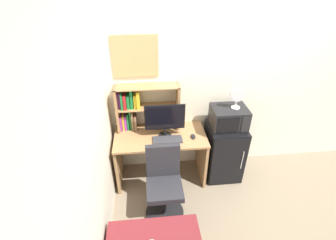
{
  "coord_description": "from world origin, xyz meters",
  "views": [
    {
      "loc": [
        -1.1,
        -2.89,
        2.63
      ],
      "look_at": [
        -0.85,
        -0.34,
        1.01
      ],
      "focal_mm": 25.93,
      "sensor_mm": 36.0,
      "label": 1
    }
  ],
  "objects_px": {
    "monitor": "(165,119)",
    "desk_chair": "(164,187)",
    "computer_mouse": "(193,137)",
    "microwave": "(229,118)",
    "desk_fan": "(238,96)",
    "mini_fridge": "(224,151)",
    "wall_corkboard": "(135,56)",
    "keyboard": "(167,140)",
    "hutch_bookshelf": "(138,106)"
  },
  "relations": [
    {
      "from": "mini_fridge",
      "to": "desk_fan",
      "type": "relative_size",
      "value": 2.86
    },
    {
      "from": "microwave",
      "to": "desk_chair",
      "type": "distance_m",
      "value": 1.21
    },
    {
      "from": "microwave",
      "to": "wall_corkboard",
      "type": "height_order",
      "value": "wall_corkboard"
    },
    {
      "from": "monitor",
      "to": "wall_corkboard",
      "type": "bearing_deg",
      "value": 135.7
    },
    {
      "from": "desk_fan",
      "to": "wall_corkboard",
      "type": "height_order",
      "value": "wall_corkboard"
    },
    {
      "from": "hutch_bookshelf",
      "to": "desk_fan",
      "type": "relative_size",
      "value": 2.84
    },
    {
      "from": "microwave",
      "to": "hutch_bookshelf",
      "type": "bearing_deg",
      "value": 170.32
    },
    {
      "from": "wall_corkboard",
      "to": "hutch_bookshelf",
      "type": "bearing_deg",
      "value": -96.76
    },
    {
      "from": "mini_fridge",
      "to": "wall_corkboard",
      "type": "relative_size",
      "value": 1.5
    },
    {
      "from": "hutch_bookshelf",
      "to": "microwave",
      "type": "relative_size",
      "value": 1.82
    },
    {
      "from": "monitor",
      "to": "microwave",
      "type": "xyz_separation_m",
      "value": [
        0.84,
        0.02,
        -0.05
      ]
    },
    {
      "from": "monitor",
      "to": "keyboard",
      "type": "bearing_deg",
      "value": -77.7
    },
    {
      "from": "monitor",
      "to": "desk_chair",
      "type": "relative_size",
      "value": 0.54
    },
    {
      "from": "mini_fridge",
      "to": "microwave",
      "type": "xyz_separation_m",
      "value": [
        0.0,
        0.0,
        0.56
      ]
    },
    {
      "from": "keyboard",
      "to": "desk_chair",
      "type": "relative_size",
      "value": 0.4
    },
    {
      "from": "hutch_bookshelf",
      "to": "desk_fan",
      "type": "distance_m",
      "value": 1.27
    },
    {
      "from": "monitor",
      "to": "desk_fan",
      "type": "bearing_deg",
      "value": 1.11
    },
    {
      "from": "computer_mouse",
      "to": "mini_fridge",
      "type": "height_order",
      "value": "mini_fridge"
    },
    {
      "from": "computer_mouse",
      "to": "wall_corkboard",
      "type": "height_order",
      "value": "wall_corkboard"
    },
    {
      "from": "microwave",
      "to": "desk_chair",
      "type": "bearing_deg",
      "value": -146.75
    },
    {
      "from": "desk_fan",
      "to": "desk_chair",
      "type": "xyz_separation_m",
      "value": [
        -0.97,
        -0.58,
        -0.86
      ]
    },
    {
      "from": "hutch_bookshelf",
      "to": "wall_corkboard",
      "type": "height_order",
      "value": "wall_corkboard"
    },
    {
      "from": "hutch_bookshelf",
      "to": "microwave",
      "type": "xyz_separation_m",
      "value": [
        1.17,
        -0.2,
        -0.12
      ]
    },
    {
      "from": "microwave",
      "to": "desk_fan",
      "type": "xyz_separation_m",
      "value": [
        0.07,
        -0.01,
        0.31
      ]
    },
    {
      "from": "mini_fridge",
      "to": "wall_corkboard",
      "type": "bearing_deg",
      "value": 165.77
    },
    {
      "from": "desk_chair",
      "to": "wall_corkboard",
      "type": "relative_size",
      "value": 1.72
    },
    {
      "from": "monitor",
      "to": "desk_chair",
      "type": "height_order",
      "value": "monitor"
    },
    {
      "from": "mini_fridge",
      "to": "hutch_bookshelf",
      "type": "bearing_deg",
      "value": 170.18
    },
    {
      "from": "desk_fan",
      "to": "microwave",
      "type": "bearing_deg",
      "value": 174.96
    },
    {
      "from": "hutch_bookshelf",
      "to": "monitor",
      "type": "height_order",
      "value": "hutch_bookshelf"
    },
    {
      "from": "keyboard",
      "to": "mini_fridge",
      "type": "distance_m",
      "value": 0.9
    },
    {
      "from": "hutch_bookshelf",
      "to": "computer_mouse",
      "type": "xyz_separation_m",
      "value": [
        0.69,
        -0.3,
        -0.32
      ]
    },
    {
      "from": "keyboard",
      "to": "wall_corkboard",
      "type": "distance_m",
      "value": 1.1
    },
    {
      "from": "computer_mouse",
      "to": "microwave",
      "type": "bearing_deg",
      "value": 11.61
    },
    {
      "from": "computer_mouse",
      "to": "desk_fan",
      "type": "xyz_separation_m",
      "value": [
        0.54,
        0.09,
        0.51
      ]
    },
    {
      "from": "hutch_bookshelf",
      "to": "mini_fridge",
      "type": "relative_size",
      "value": 0.99
    },
    {
      "from": "desk_chair",
      "to": "computer_mouse",
      "type": "bearing_deg",
      "value": 49.31
    },
    {
      "from": "monitor",
      "to": "microwave",
      "type": "distance_m",
      "value": 0.84
    },
    {
      "from": "wall_corkboard",
      "to": "keyboard",
      "type": "bearing_deg",
      "value": -50.46
    },
    {
      "from": "mini_fridge",
      "to": "desk_chair",
      "type": "xyz_separation_m",
      "value": [
        -0.9,
        -0.59,
        0.01
      ]
    },
    {
      "from": "monitor",
      "to": "mini_fridge",
      "type": "bearing_deg",
      "value": 1.4
    },
    {
      "from": "computer_mouse",
      "to": "mini_fridge",
      "type": "distance_m",
      "value": 0.6
    },
    {
      "from": "wall_corkboard",
      "to": "monitor",
      "type": "bearing_deg",
      "value": -44.3
    },
    {
      "from": "keyboard",
      "to": "desk_fan",
      "type": "bearing_deg",
      "value": 7.79
    },
    {
      "from": "microwave",
      "to": "keyboard",
      "type": "bearing_deg",
      "value": -171.16
    },
    {
      "from": "mini_fridge",
      "to": "computer_mouse",
      "type": "bearing_deg",
      "value": -168.73
    },
    {
      "from": "computer_mouse",
      "to": "desk_fan",
      "type": "relative_size",
      "value": 0.37
    },
    {
      "from": "wall_corkboard",
      "to": "computer_mouse",
      "type": "bearing_deg",
      "value": -29.74
    },
    {
      "from": "computer_mouse",
      "to": "wall_corkboard",
      "type": "xyz_separation_m",
      "value": [
        -0.68,
        0.39,
        0.95
      ]
    },
    {
      "from": "computer_mouse",
      "to": "microwave",
      "type": "distance_m",
      "value": 0.53
    }
  ]
}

